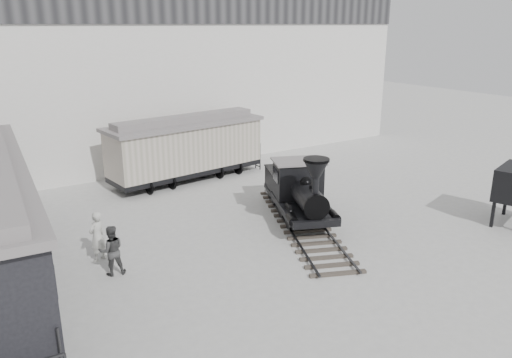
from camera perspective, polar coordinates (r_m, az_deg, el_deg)
ground at (r=18.06m, az=8.05°, el=-9.24°), size 90.00×90.00×0.00m
north_wall at (r=29.23m, az=-11.35°, el=12.16°), size 34.00×2.51×11.00m
locomotive at (r=21.07m, az=5.01°, el=-1.69°), size 5.27×9.11×3.20m
boxcar at (r=26.60m, az=-7.99°, el=3.68°), size 8.73×3.57×3.48m
visitor_a at (r=18.40m, az=-17.69°, el=-6.28°), size 0.79×0.71×1.83m
visitor_b at (r=17.31m, az=-16.19°, el=-7.84°), size 0.94×0.79×1.73m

